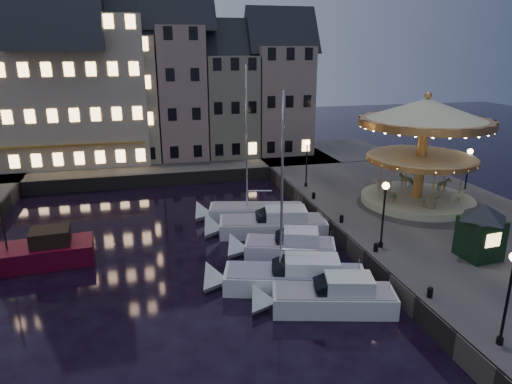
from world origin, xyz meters
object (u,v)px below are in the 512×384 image
object	(u,v)px
streetlamp_a	(510,285)
carousel	(424,131)
motorboat_f	(249,213)
streetlamp_b	(384,205)
streetlamp_d	(468,167)
ticket_kiosk	(483,222)
bollard_b	(376,247)
streetlamp_c	(307,156)
bollard_d	(314,195)
motorboat_d	(283,248)
bollard_c	(342,218)
motorboat_e	(267,225)
bollard_a	(430,292)
motorboat_c	(287,278)
motorboat_b	(325,299)
red_fishing_boat	(30,255)

from	to	relation	value
streetlamp_a	carousel	bearing A→B (deg)	67.73
motorboat_f	streetlamp_b	bearing A→B (deg)	-58.98
streetlamp_d	ticket_kiosk	bearing A→B (deg)	-123.89
streetlamp_b	motorboat_f	world-z (taller)	motorboat_f
ticket_kiosk	bollard_b	bearing A→B (deg)	158.17
carousel	ticket_kiosk	world-z (taller)	carousel
streetlamp_c	bollard_d	xyz separation A→B (m)	(-0.60, -3.50, -2.41)
motorboat_d	streetlamp_d	bearing A→B (deg)	14.49
streetlamp_c	bollard_c	world-z (taller)	streetlamp_c
motorboat_e	ticket_kiosk	distance (m)	14.19
streetlamp_b	bollard_a	world-z (taller)	streetlamp_b
carousel	motorboat_c	bearing A→B (deg)	-148.09
streetlamp_d	bollard_b	size ratio (longest dim) A/B	7.32
bollard_c	motorboat_f	world-z (taller)	motorboat_f
streetlamp_d	motorboat_c	size ratio (longest dim) A/B	0.35
bollard_c	streetlamp_d	bearing A→B (deg)	11.86
carousel	motorboat_b	bearing A→B (deg)	-138.11
bollard_c	motorboat_e	xyz separation A→B (m)	(-4.79, 2.27, -0.96)
motorboat_f	ticket_kiosk	xyz separation A→B (m)	(10.83, -12.68, 3.00)
motorboat_b	carousel	bearing A→B (deg)	41.89
streetlamp_b	ticket_kiosk	distance (m)	5.52
streetlamp_c	ticket_kiosk	distance (m)	16.87
motorboat_c	motorboat_d	xyz separation A→B (m)	(1.01, 4.01, -0.04)
bollard_d	motorboat_c	world-z (taller)	motorboat_c
motorboat_d	carousel	xyz separation A→B (m)	(12.41, 4.34, 6.38)
motorboat_d	motorboat_c	bearing A→B (deg)	-104.11
bollard_d	motorboat_d	world-z (taller)	motorboat_d
bollard_a	bollard_b	distance (m)	5.50
streetlamp_c	carousel	xyz separation A→B (m)	(6.97, -6.48, 3.00)
streetlamp_c	motorboat_c	distance (m)	16.52
motorboat_b	motorboat_c	world-z (taller)	motorboat_c
motorboat_b	bollard_c	bearing A→B (deg)	61.27
motorboat_b	motorboat_f	size ratio (longest dim) A/B	0.66
bollard_b	ticket_kiosk	world-z (taller)	ticket_kiosk
motorboat_e	ticket_kiosk	size ratio (longest dim) A/B	2.38
motorboat_f	red_fishing_boat	world-z (taller)	motorboat_f
streetlamp_c	bollard_d	bearing A→B (deg)	-99.73
streetlamp_b	motorboat_c	xyz separation A→B (m)	(-6.45, -1.34, -3.34)
streetlamp_a	motorboat_e	distance (m)	17.93
streetlamp_a	bollard_c	world-z (taller)	streetlamp_a
bollard_a	bollard_d	world-z (taller)	same
ticket_kiosk	bollard_d	bearing A→B (deg)	113.12
bollard_a	motorboat_e	xyz separation A→B (m)	(-4.79, 12.77, -0.96)
motorboat_c	ticket_kiosk	distance (m)	11.69
motorboat_d	ticket_kiosk	xyz separation A→B (m)	(10.25, -5.34, 2.89)
streetlamp_b	bollard_a	xyz separation A→B (m)	(-0.60, -6.00, -2.41)
motorboat_b	ticket_kiosk	world-z (taller)	ticket_kiosk
streetlamp_b	bollard_c	bearing A→B (deg)	97.59
motorboat_f	motorboat_e	bearing A→B (deg)	-78.98
motorboat_f	carousel	xyz separation A→B (m)	(12.99, -3.00, 6.49)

